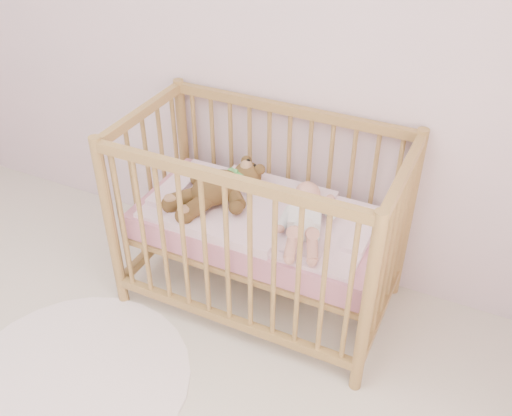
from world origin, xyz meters
The scene contains 7 objects.
wall_back centered at (0.00, 2.00, 1.35)m, with size 4.00×0.02×2.70m, color silver.
crib centered at (0.43, 1.60, 0.50)m, with size 1.36×0.76×1.00m, color #B0884A, non-canonical shape.
mattress centered at (0.43, 1.60, 0.49)m, with size 1.22×0.62×0.13m, color pink.
blanket centered at (0.43, 1.60, 0.56)m, with size 1.10×0.58×0.06m, color #F7AAC6, non-canonical shape.
baby centered at (0.67, 1.58, 0.64)m, with size 0.28×0.58×0.14m, color white, non-canonical shape.
teddy_bear centered at (0.20, 1.58, 0.65)m, with size 0.41×0.59×0.16m, color brown, non-canonical shape.
rug centered at (-0.11, 0.71, 0.01)m, with size 1.09×1.09×0.01m, color white.
Camera 1 is at (1.39, -0.45, 2.21)m, focal length 40.00 mm.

